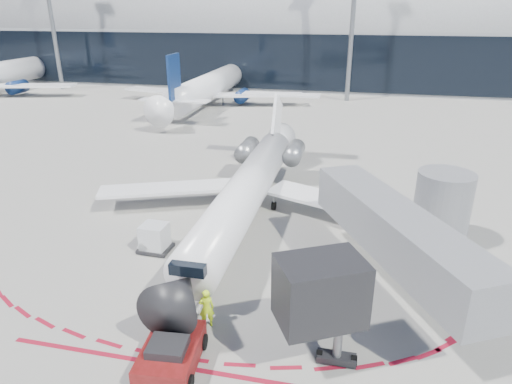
% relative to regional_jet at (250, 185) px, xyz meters
% --- Properties ---
extents(ground, '(260.00, 260.00, 0.00)m').
position_rel_regional_jet_xyz_m(ground, '(-0.02, -3.32, -2.29)').
color(ground, gray).
rests_on(ground, ground).
extents(apron_centerline, '(0.25, 40.00, 0.01)m').
position_rel_regional_jet_xyz_m(apron_centerline, '(-0.02, -1.32, -2.29)').
color(apron_centerline, silver).
rests_on(apron_centerline, ground).
extents(apron_stop_bar, '(14.00, 0.25, 0.01)m').
position_rel_regional_jet_xyz_m(apron_stop_bar, '(-0.02, -14.82, -2.29)').
color(apron_stop_bar, maroon).
rests_on(apron_stop_bar, ground).
extents(terminal_building, '(150.00, 24.15, 24.00)m').
position_rel_regional_jet_xyz_m(terminal_building, '(-0.02, 61.65, 6.23)').
color(terminal_building, '#979A9D').
rests_on(terminal_building, ground).
extents(jet_bridge, '(10.03, 15.20, 4.90)m').
position_rel_regional_jet_xyz_m(jet_bridge, '(9.77, -6.33, 0.71)').
color(jet_bridge, gray).
rests_on(jet_bridge, ground).
extents(light_mast_west, '(0.70, 0.70, 25.00)m').
position_rel_regional_jet_xyz_m(light_mast_west, '(-45.02, 44.68, 10.21)').
color(light_mast_west, gray).
rests_on(light_mast_west, ground).
extents(light_mast_centre, '(0.70, 0.70, 25.00)m').
position_rel_regional_jet_xyz_m(light_mast_centre, '(4.98, 44.68, 10.21)').
color(light_mast_centre, gray).
rests_on(light_mast_centre, ground).
extents(regional_jet, '(22.25, 27.43, 6.87)m').
position_rel_regional_jet_xyz_m(regional_jet, '(0.00, 0.00, 0.00)').
color(regional_jet, white).
rests_on(regional_jet, ground).
extents(pushback_tug, '(2.59, 5.50, 1.41)m').
position_rel_regional_jet_xyz_m(pushback_tug, '(0.24, -14.83, -1.67)').
color(pushback_tug, '#540E0C').
rests_on(pushback_tug, ground).
extents(ramp_worker, '(0.81, 0.68, 1.90)m').
position_rel_regional_jet_xyz_m(ramp_worker, '(0.82, -12.07, -1.34)').
color(ramp_worker, '#CFFF1A').
rests_on(ramp_worker, ground).
extents(uld_container, '(1.89, 1.62, 1.71)m').
position_rel_regional_jet_xyz_m(uld_container, '(-4.35, -6.15, -1.45)').
color(uld_container, black).
rests_on(uld_container, ground).
extents(bg_airliner_1, '(32.67, 34.59, 10.57)m').
position_rel_regional_jet_xyz_m(bg_airliner_1, '(-15.01, 37.94, 2.99)').
color(bg_airliner_1, white).
rests_on(bg_airliner_1, ground).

